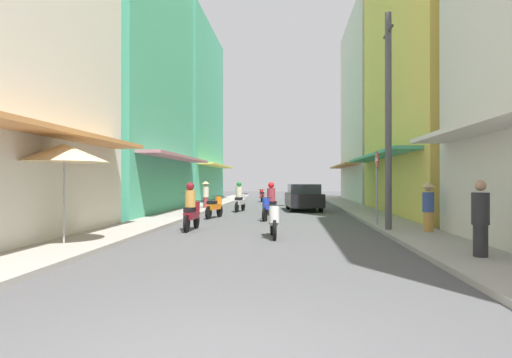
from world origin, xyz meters
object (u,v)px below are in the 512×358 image
street_sign_no_entry (377,178)px  utility_pole (388,120)px  motorbike_silver (240,198)px  motorbike_red (262,195)px  pedestrian_foreground (206,193)px  pedestrian_far (428,205)px  vendor_umbrella (64,153)px  pedestrian_crossing (480,221)px  motorbike_orange (215,207)px  motorbike_blue (270,203)px  motorbike_maroon (192,209)px  parked_car (304,197)px  motorbike_white (273,220)px

street_sign_no_entry → utility_pole: bearing=-85.9°
motorbike_silver → motorbike_red: (0.44, 11.63, -0.20)m
pedestrian_foreground → street_sign_no_entry: street_sign_no_entry is taller
pedestrian_far → vendor_umbrella: bearing=-160.7°
pedestrian_crossing → vendor_umbrella: size_ratio=0.65×
pedestrian_far → pedestrian_crossing: bearing=-94.1°
pedestrian_far → motorbike_orange: bearing=141.6°
pedestrian_crossing → pedestrian_far: 4.62m
motorbike_red → motorbike_orange: bearing=-93.9°
pedestrian_foreground → vendor_umbrella: 15.06m
motorbike_silver → vendor_umbrella: vendor_umbrella is taller
motorbike_red → vendor_umbrella: bearing=-97.3°
pedestrian_crossing → vendor_umbrella: vendor_umbrella is taller
vendor_umbrella → motorbike_red: bearing=82.7°
motorbike_orange → pedestrian_far: pedestrian_far is taller
motorbike_blue → motorbike_red: bearing=94.7°
vendor_umbrella → pedestrian_foreground: bearing=87.4°
motorbike_maroon → parked_car: bearing=69.2°
motorbike_blue → utility_pole: utility_pole is taller
vendor_umbrella → parked_car: bearing=67.1°
street_sign_no_entry → motorbike_maroon: bearing=-170.1°
motorbike_white → parked_car: 12.19m
motorbike_silver → motorbike_white: (2.18, -11.01, -0.20)m
motorbike_silver → pedestrian_crossing: 16.07m
motorbike_white → street_sign_no_entry: bearing=39.2°
pedestrian_far → motorbike_silver: bearing=123.8°
motorbike_blue → motorbike_silver: bearing=109.6°
pedestrian_foreground → utility_pole: size_ratio=0.24×
motorbike_white → pedestrian_crossing: 5.67m
pedestrian_far → utility_pole: bearing=153.4°
motorbike_maroon → motorbike_blue: size_ratio=1.02×
motorbike_silver → street_sign_no_entry: (5.62, -8.20, 1.01)m
motorbike_blue → motorbike_white: bearing=-86.5°
motorbike_maroon → pedestrian_far: bearing=-6.5°
motorbike_blue → pedestrian_far: 7.04m
motorbike_maroon → pedestrian_far: pedestrian_far is taller
motorbike_maroon → pedestrian_crossing: bearing=-37.8°
motorbike_red → utility_pole: (5.28, -21.22, 3.02)m
motorbike_maroon → pedestrian_foreground: pedestrian_foreground is taller
pedestrian_crossing → vendor_umbrella: 9.44m
motorbike_red → motorbike_blue: 16.81m
motorbike_blue → street_sign_no_entry: street_sign_no_entry is taller
motorbike_blue → street_sign_no_entry: (3.80, -3.08, 1.01)m
pedestrian_foreground → utility_pole: (7.83, -11.11, 2.60)m
motorbike_white → street_sign_no_entry: (3.44, 2.81, 1.21)m
motorbike_blue → pedestrian_far: size_ratio=1.10×
parked_car → pedestrian_foreground: (-5.49, 0.40, 0.18)m
motorbike_white → pedestrian_foreground: 13.25m
pedestrian_crossing → pedestrian_far: (0.33, 4.61, 0.09)m
motorbike_white → utility_pole: (3.54, 1.42, 3.02)m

